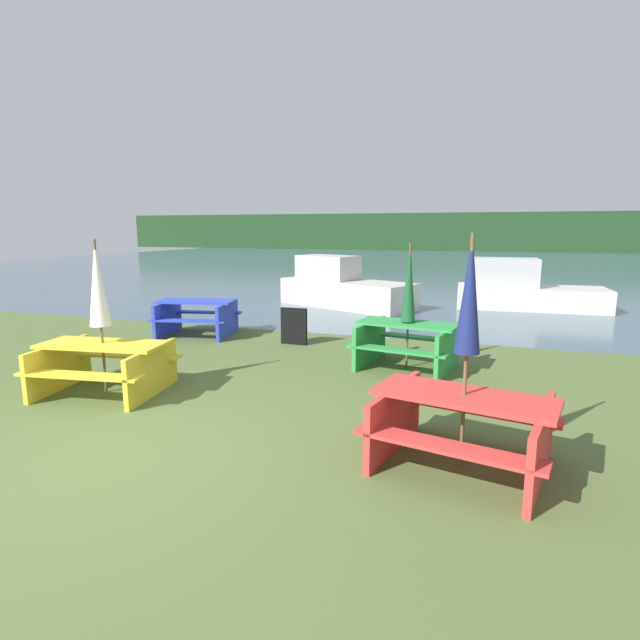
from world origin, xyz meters
name	(u,v)px	position (x,y,z in m)	size (l,w,h in m)	color
ground_plane	(102,461)	(0.00, 0.00, 0.00)	(60.00, 60.00, 0.00)	#516633
water	(434,263)	(0.00, 31.67, 0.00)	(60.00, 50.00, 0.00)	#425B6B
far_treeline	(455,232)	(0.00, 51.67, 2.00)	(80.00, 1.60, 4.00)	#1E3D1E
picnic_table_red	(463,423)	(3.47, 1.08, 0.45)	(1.96, 1.70, 0.74)	red
picnic_table_yellow	(104,362)	(-1.52, 1.78, 0.44)	(1.94, 1.62, 0.73)	yellow
picnic_table_green	(407,341)	(2.39, 4.49, 0.46)	(1.84, 1.62, 0.78)	green
picnic_table_blue	(197,314)	(-2.44, 5.66, 0.46)	(1.90, 1.68, 0.78)	blue
umbrella_navy	(469,297)	(3.47, 1.08, 1.70)	(0.25, 0.25, 2.29)	brown
umbrella_white	(98,284)	(-1.52, 1.78, 1.58)	(0.30, 0.30, 2.19)	brown
umbrella_darkgreen	(409,284)	(2.39, 4.49, 1.43)	(0.24, 0.24, 2.10)	brown
boat	(342,288)	(-0.56, 10.75, 0.56)	(4.45, 3.04, 1.52)	beige
boat_second	(523,290)	(4.63, 12.03, 0.53)	(4.20, 1.76, 1.48)	beige
signboard	(294,326)	(-0.07, 5.49, 0.38)	(0.55, 0.08, 0.75)	black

